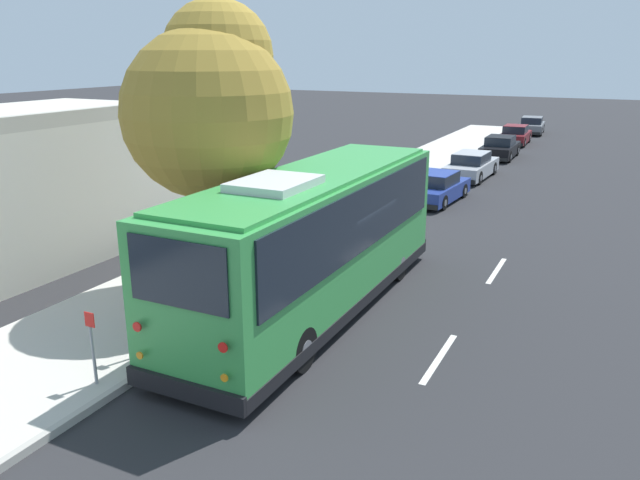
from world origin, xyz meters
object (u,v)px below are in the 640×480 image
object	(u,v)px
parked_sedan_maroon	(515,135)
sign_post_far	(141,316)
parked_sedan_gray	(532,126)
fire_hydrant	(349,218)
parked_sedan_blue	(436,188)
parked_sedan_silver	(471,166)
sign_post_near	(93,347)
shuttle_bus	(314,235)
parked_sedan_black	(500,148)
street_tree	(210,102)

from	to	relation	value
parked_sedan_maroon	sign_post_far	size ratio (longest dim) A/B	2.52
parked_sedan_gray	fire_hydrant	world-z (taller)	parked_sedan_gray
parked_sedan_blue	sign_post_far	world-z (taller)	sign_post_far
parked_sedan_maroon	sign_post_far	xyz separation A→B (m)	(-35.52, 1.37, 0.41)
fire_hydrant	parked_sedan_silver	bearing A→B (deg)	-7.07
sign_post_near	parked_sedan_gray	bearing A→B (deg)	-2.02
shuttle_bus	sign_post_near	distance (m)	5.62
parked_sedan_maroon	parked_sedan_silver	bearing A→B (deg)	179.27
shuttle_bus	sign_post_near	bearing A→B (deg)	159.46
parked_sedan_silver	parked_sedan_black	world-z (taller)	parked_sedan_black
shuttle_bus	parked_sedan_gray	distance (m)	38.11
parked_sedan_blue	sign_post_near	world-z (taller)	sign_post_near
parked_sedan_black	sign_post_far	bearing A→B (deg)	176.35
sign_post_near	sign_post_far	xyz separation A→B (m)	(1.30, 0.00, 0.12)
parked_sedan_black	parked_sedan_maroon	world-z (taller)	parked_sedan_black
parked_sedan_maroon	sign_post_near	world-z (taller)	sign_post_near
sign_post_far	parked_sedan_gray	bearing A→B (deg)	-2.08
street_tree	parked_sedan_gray	bearing A→B (deg)	-3.43
sign_post_near	fire_hydrant	distance (m)	11.69
shuttle_bus	parked_sedan_black	distance (m)	25.29
parked_sedan_blue	street_tree	world-z (taller)	street_tree
parked_sedan_black	street_tree	size ratio (longest dim) A/B	0.62
street_tree	fire_hydrant	xyz separation A→B (m)	(6.65, -0.77, -4.37)
parked_sedan_blue	sign_post_far	xyz separation A→B (m)	(-16.47, 1.35, 0.43)
parked_sedan_silver	parked_sedan_blue	bearing A→B (deg)	-179.16
parked_sedan_maroon	fire_hydrant	world-z (taller)	parked_sedan_maroon
parked_sedan_black	fire_hydrant	world-z (taller)	parked_sedan_black
sign_post_near	fire_hydrant	xyz separation A→B (m)	(11.68, -0.00, -0.34)
parked_sedan_blue	parked_sedan_gray	distance (m)	25.50
street_tree	sign_post_far	xyz separation A→B (m)	(-3.73, -0.77, -3.91)
street_tree	sign_post_near	world-z (taller)	street_tree
parked_sedan_maroon	fire_hydrant	bearing A→B (deg)	175.71
street_tree	fire_hydrant	world-z (taller)	street_tree
shuttle_bus	sign_post_far	world-z (taller)	shuttle_bus
parked_sedan_gray	sign_post_far	distance (m)	42.00
parked_sedan_blue	parked_sedan_gray	size ratio (longest dim) A/B	1.02
parked_sedan_silver	fire_hydrant	xyz separation A→B (m)	(-11.84, 1.47, -0.06)
parked_sedan_gray	sign_post_near	distance (m)	43.30
parked_sedan_maroon	street_tree	distance (m)	32.15
shuttle_bus	parked_sedan_blue	size ratio (longest dim) A/B	2.38
parked_sedan_gray	sign_post_near	size ratio (longest dim) A/B	2.95
parked_sedan_gray	sign_post_far	bearing A→B (deg)	174.22
parked_sedan_blue	sign_post_far	size ratio (longest dim) A/B	2.57
shuttle_bus	street_tree	world-z (taller)	street_tree
parked_sedan_silver	parked_sedan_black	distance (m)	6.91
sign_post_far	fire_hydrant	size ratio (longest dim) A/B	2.07
parked_sedan_blue	sign_post_far	distance (m)	16.53
parked_sedan_blue	fire_hydrant	bearing A→B (deg)	171.56
parked_sedan_gray	fire_hydrant	distance (m)	31.62
shuttle_bus	parked_sedan_maroon	distance (m)	31.67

